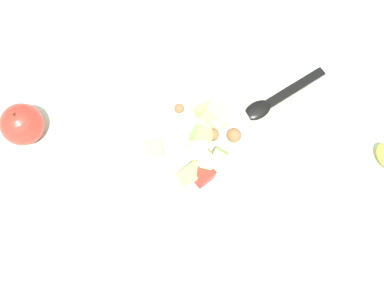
{
  "coord_description": "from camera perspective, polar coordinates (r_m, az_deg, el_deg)",
  "views": [
    {
      "loc": [
        -0.23,
        -0.16,
        0.81
      ],
      "look_at": [
        -0.0,
        0.0,
        0.05
      ],
      "focal_mm": 42.16,
      "sensor_mm": 36.0,
      "label": 1
    }
  ],
  "objects": [
    {
      "name": "serving_spoon",
      "position": [
        0.9,
        10.11,
        5.32
      ],
      "size": [
        0.19,
        0.09,
        0.01
      ],
      "color": "black",
      "rests_on": "placemat"
    },
    {
      "name": "placemat",
      "position": [
        0.85,
        0.31,
        -0.97
      ],
      "size": [
        0.49,
        0.37,
        0.01
      ],
      "primitive_type": "cube",
      "color": "#BCB299",
      "rests_on": "ground_plane"
    },
    {
      "name": "ground_plane",
      "position": [
        0.86,
        0.31,
        -1.04
      ],
      "size": [
        2.4,
        2.4,
        0.0
      ],
      "primitive_type": "plane",
      "color": "silver"
    },
    {
      "name": "whole_apple",
      "position": [
        0.89,
        -20.68,
        2.34
      ],
      "size": [
        0.08,
        0.08,
        0.09
      ],
      "color": "red",
      "rests_on": "ground_plane"
    },
    {
      "name": "salad_bowl",
      "position": [
        0.82,
        0.1,
        -0.19
      ],
      "size": [
        0.22,
        0.22,
        0.12
      ],
      "color": "white",
      "rests_on": "placemat"
    }
  ]
}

